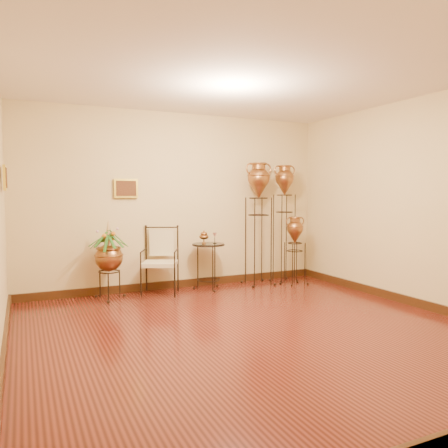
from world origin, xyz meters
name	(u,v)px	position (x,y,z in m)	size (l,w,h in m)	color
ground	(253,331)	(0.00, 0.00, 0.00)	(5.00, 5.00, 0.00)	maroon
room_shell	(253,174)	(-0.01, 0.01, 1.73)	(5.02, 5.02, 2.81)	beige
amphora_tall	(284,222)	(1.78, 2.15, 1.03)	(0.48, 0.48, 2.02)	black
amphora_mid	(258,223)	(1.28, 2.15, 1.04)	(0.57, 0.57, 2.06)	black
amphora_short	(295,250)	(1.86, 1.93, 0.57)	(0.38, 0.38, 1.15)	black
planter_urn	(109,254)	(-1.18, 2.15, 0.65)	(0.78, 0.78, 1.17)	black
armchair	(160,261)	(-0.42, 2.15, 0.51)	(0.74, 0.72, 1.02)	black
side_table	(208,265)	(0.37, 2.15, 0.38)	(0.66, 0.66, 0.93)	black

